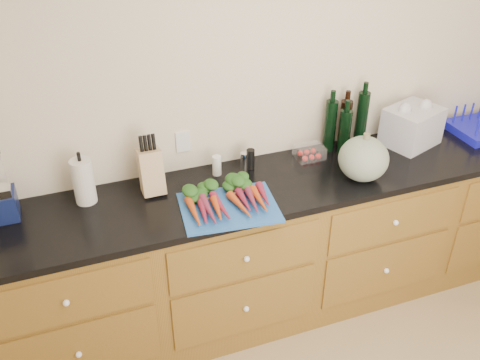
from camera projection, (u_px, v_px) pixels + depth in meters
name	position (u px, v px, depth m)	size (l,w,h in m)	color
wall_back	(281.00, 95.00, 3.08)	(4.10, 0.05, 2.60)	beige
cabinets	(297.00, 244.00, 3.28)	(3.60, 0.64, 0.90)	brown
countertop	(301.00, 179.00, 3.03)	(3.64, 0.62, 0.04)	black
cutting_board	(229.00, 207.00, 2.74)	(0.49, 0.37, 0.01)	#235BB1
carrots	(226.00, 197.00, 2.77)	(0.45, 0.33, 0.06)	#C74717
squash	(363.00, 159.00, 2.93)	(0.28, 0.28, 0.25)	slate
paper_towel	(83.00, 181.00, 2.74)	(0.11, 0.11, 0.25)	silver
knife_block	(151.00, 172.00, 2.82)	(0.12, 0.12, 0.24)	tan
grinder_salt	(217.00, 165.00, 3.00)	(0.05, 0.05, 0.12)	white
grinder_pepper	(250.00, 159.00, 3.06)	(0.05, 0.05, 0.12)	black
canister_chrome	(244.00, 161.00, 3.05)	(0.05, 0.05, 0.11)	white
tomato_box	(309.00, 152.00, 3.17)	(0.16, 0.13, 0.08)	white
bottles	(346.00, 125.00, 3.21)	(0.29, 0.15, 0.34)	black
grocery_bag	(412.00, 126.00, 3.28)	(0.32, 0.25, 0.23)	silver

